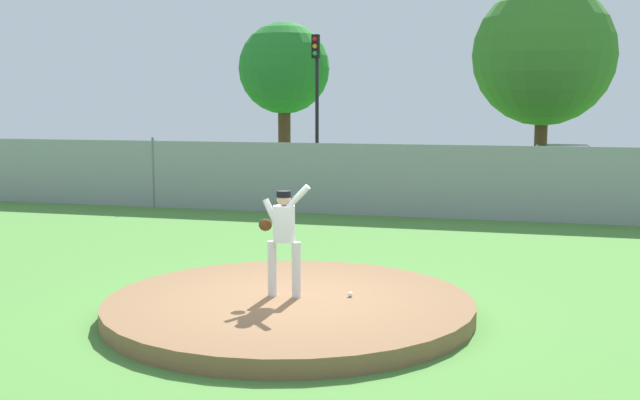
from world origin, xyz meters
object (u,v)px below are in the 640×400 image
Objects in this scene: traffic_cone_orange at (155,178)px; parked_car_white at (227,169)px; traffic_light_near at (316,83)px; baseball at (350,294)px; parked_car_champagne at (563,175)px; pitcher_youth at (283,231)px; parked_car_silver at (319,172)px.

parked_car_white is at bearing -25.65° from traffic_cone_orange.
traffic_light_near is (1.94, 4.49, 3.03)m from parked_car_white.
baseball is 0.02× the size of parked_car_champagne.
pitcher_youth is 15.45m from parked_car_white.
parked_car_white is (-6.56, 13.98, -0.41)m from pitcher_youth.
parked_car_white is at bearing 118.62° from baseball.
traffic_cone_orange is at bearing 154.35° from parked_car_white.
traffic_light_near is (-9.10, 3.94, 3.00)m from parked_car_champagne.
traffic_cone_orange is at bearing 123.00° from pitcher_youth.
baseball is at bearing -61.38° from parked_car_white.
parked_car_champagne is at bearing 72.88° from pitcher_youth.
pitcher_youth is 0.35× the size of parked_car_silver.
pitcher_youth reaches higher than parked_car_champagne.
parked_car_champagne is at bearing 76.12° from baseball.
pitcher_youth reaches higher than traffic_cone_orange.
pitcher_youth is at bearing -57.00° from traffic_cone_orange.
traffic_cone_orange is (-11.16, 15.51, -0.02)m from baseball.
baseball is 14.65m from parked_car_silver.
baseball is 19.10m from traffic_cone_orange.
traffic_cone_orange is at bearing -153.99° from traffic_light_near.
baseball is 0.01× the size of traffic_light_near.
parked_car_silver is 1.00× the size of parked_car_champagne.
pitcher_youth is 15.21m from parked_car_champagne.
parked_car_silver is 0.83× the size of traffic_light_near.
parked_car_white is 0.71× the size of traffic_light_near.
traffic_cone_orange is at bearing 125.74° from baseball.
parked_car_champagne is (4.47, 14.53, -0.38)m from pitcher_youth.
parked_car_champagne is at bearing -4.69° from traffic_cone_orange.
baseball is at bearing 13.75° from pitcher_youth.
parked_car_white is 7.35× the size of traffic_cone_orange.
baseball is (0.94, 0.23, -0.92)m from pitcher_youth.
parked_car_white is 4.09m from traffic_cone_orange.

